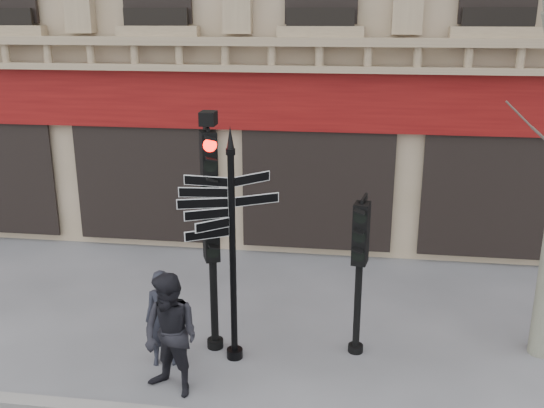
{
  "coord_description": "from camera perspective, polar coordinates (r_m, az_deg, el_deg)",
  "views": [
    {
      "loc": [
        0.83,
        -8.27,
        5.38
      ],
      "look_at": [
        -0.42,
        0.6,
        2.58
      ],
      "focal_mm": 40.0,
      "sensor_mm": 36.0,
      "label": 1
    }
  ],
  "objects": [
    {
      "name": "ground",
      "position": [
        9.9,
        2.01,
        -15.56
      ],
      "size": [
        80.0,
        80.0,
        0.0
      ],
      "primitive_type": "plane",
      "color": "#55555A",
      "rests_on": "ground"
    },
    {
      "name": "traffic_signal_secondary",
      "position": [
        9.71,
        8.29,
        -4.29
      ],
      "size": [
        0.49,
        0.38,
        2.62
      ],
      "rotation": [
        0.0,
        0.0,
        -0.17
      ],
      "color": "black",
      "rests_on": "ground"
    },
    {
      "name": "pedestrian_a",
      "position": [
        9.89,
        -10.17,
        -10.57
      ],
      "size": [
        0.66,
        0.52,
        1.58
      ],
      "primitive_type": "imported",
      "rotation": [
        0.0,
        0.0,
        0.27
      ],
      "color": "black",
      "rests_on": "ground"
    },
    {
      "name": "fingerpost",
      "position": [
        9.21,
        -3.81,
        -0.38
      ],
      "size": [
        2.06,
        2.06,
        3.84
      ],
      "rotation": [
        0.0,
        0.0,
        0.35
      ],
      "color": "black",
      "rests_on": "ground"
    },
    {
      "name": "traffic_signal_main",
      "position": [
        9.56,
        -5.77,
        -0.1
      ],
      "size": [
        0.53,
        0.46,
        4.0
      ],
      "rotation": [
        0.0,
        0.0,
        0.4
      ],
      "color": "black",
      "rests_on": "ground"
    },
    {
      "name": "pedestrian_b",
      "position": [
        9.09,
        -9.5,
        -12.12
      ],
      "size": [
        1.12,
        1.02,
        1.88
      ],
      "primitive_type": "imported",
      "rotation": [
        0.0,
        0.0,
        -0.41
      ],
      "color": "black",
      "rests_on": "ground"
    }
  ]
}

